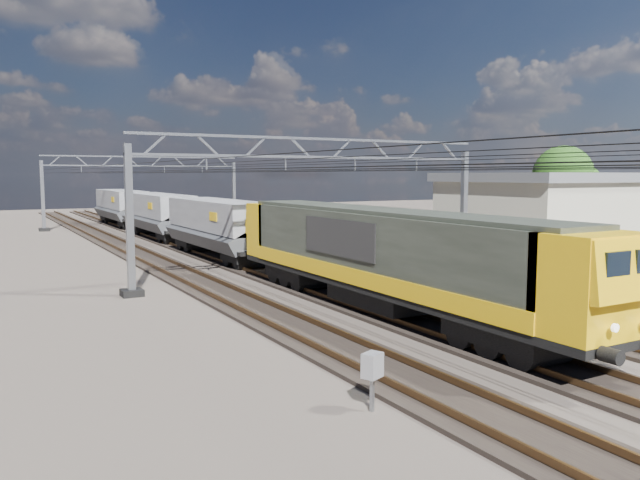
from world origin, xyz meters
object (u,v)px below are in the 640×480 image
hopper_wagon_third (121,205)px  hopper_wagon_lead (219,224)px  catenary_gantry_mid (321,202)px  trackside_cabinet (372,367)px  catenary_gantry_far (145,188)px  industrial_shed (578,211)px  locomotive (382,253)px  tree_far (567,178)px  hopper_wagon_mid (158,212)px

hopper_wagon_third → hopper_wagon_lead: bearing=-90.0°
catenary_gantry_mid → trackside_cabinet: size_ratio=14.86×
catenary_gantry_mid → catenary_gantry_far: (0.00, 36.00, 0.00)m
hopper_wagon_lead → industrial_shed: bearing=-17.3°
locomotive → hopper_wagon_third: bearing=90.0°
catenary_gantry_far → tree_far: size_ratio=2.55×
catenary_gantry_far → trackside_cabinet: catenary_gantry_far is taller
tree_far → hopper_wagon_third: bearing=139.0°
hopper_wagon_lead → hopper_wagon_third: same height
hopper_wagon_third → tree_far: 42.92m
trackside_cabinet → industrial_shed: 34.99m
locomotive → hopper_wagon_lead: size_ratio=1.62×
catenary_gantry_mid → hopper_wagon_third: bearing=93.0°
trackside_cabinet → industrial_shed: (29.85, 18.18, 1.70)m
trackside_cabinet → tree_far: bearing=10.7°
catenary_gantry_mid → hopper_wagon_lead: bearing=101.9°
catenary_gantry_mid → hopper_wagon_mid: 23.84m
hopper_wagon_third → trackside_cabinet: (-5.85, -54.07, -1.21)m
hopper_wagon_lead → trackside_cabinet: 26.36m
industrial_shed → tree_far: (8.32, 7.79, 2.26)m
trackside_cabinet → industrial_shed: industrial_shed is taller
catenary_gantry_far → trackside_cabinet: 52.85m
locomotive → trackside_cabinet: 9.98m
catenary_gantry_mid → locomotive: bearing=-103.7°
catenary_gantry_mid → industrial_shed: (22.00, 2.00, -1.18)m
hopper_wagon_third → trackside_cabinet: hopper_wagon_third is taller
catenary_gantry_mid → locomotive: size_ratio=0.94×
hopper_wagon_lead → hopper_wagon_third: bearing=90.0°
hopper_wagon_mid → locomotive: bearing=-90.0°
catenary_gantry_mid → hopper_wagon_third: 37.98m
hopper_wagon_lead → tree_far: bearing=0.5°
locomotive → trackside_cabinet: locomotive is taller
hopper_wagon_third → locomotive: bearing=-90.0°
locomotive → industrial_shed: (24.00, 10.20, 0.40)m
hopper_wagon_third → industrial_shed: bearing=-56.2°
locomotive → tree_far: tree_far is taller
trackside_cabinet → catenary_gantry_mid: bearing=40.6°
hopper_wagon_lead → industrial_shed: size_ratio=0.70×
catenary_gantry_mid → hopper_wagon_mid: (-2.00, 23.69, -1.67)m
hopper_wagon_mid → tree_far: size_ratio=1.66×
catenary_gantry_far → industrial_shed: size_ratio=1.07×
locomotive → tree_far: bearing=29.1°
hopper_wagon_lead → hopper_wagon_mid: bearing=90.0°
catenary_gantry_far → locomotive: catenary_gantry_far is taller
hopper_wagon_mid → hopper_wagon_third: 14.20m
hopper_wagon_mid → trackside_cabinet: 40.32m
catenary_gantry_mid → hopper_wagon_mid: catenary_gantry_mid is taller
trackside_cabinet → catenary_gantry_far: bearing=57.9°
catenary_gantry_far → hopper_wagon_third: (-2.00, 1.89, -1.67)m
hopper_wagon_mid → tree_far: tree_far is taller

